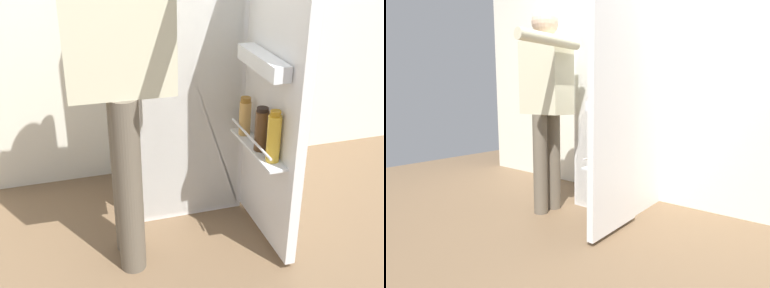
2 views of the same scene
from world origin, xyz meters
TOP-DOWN VIEW (x-y plane):
  - ground_plane at (0.00, 0.00)m, footprint 6.69×6.69m
  - refrigerator at (0.03, 0.49)m, footprint 0.63×1.16m
  - person at (-0.37, -0.01)m, footprint 0.55×0.77m

SIDE VIEW (x-z plane):
  - ground_plane at x=0.00m, z-range 0.00..0.00m
  - refrigerator at x=0.03m, z-range 0.00..1.69m
  - person at x=-0.37m, z-range 0.18..1.88m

